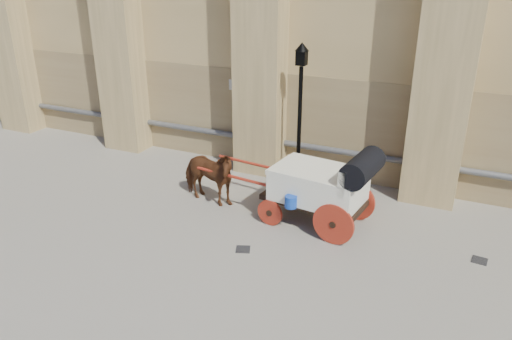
% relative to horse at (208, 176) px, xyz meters
% --- Properties ---
extents(ground, '(90.00, 90.00, 0.00)m').
position_rel_horse_xyz_m(ground, '(1.34, -0.97, -0.78)').
color(ground, slate).
rests_on(ground, ground).
extents(horse, '(1.96, 1.12, 1.56)m').
position_rel_horse_xyz_m(horse, '(0.00, 0.00, 0.00)').
color(horse, brown).
rests_on(horse, ground).
extents(carriage, '(4.77, 1.82, 2.04)m').
position_rel_horse_xyz_m(carriage, '(3.16, 0.11, 0.32)').
color(carriage, black).
rests_on(carriage, ground).
extents(street_lamp, '(0.38, 0.38, 4.06)m').
position_rel_horse_xyz_m(street_lamp, '(1.75, 2.18, 1.39)').
color(street_lamp, black).
rests_on(street_lamp, ground).
extents(drain_grate_near, '(0.41, 0.41, 0.01)m').
position_rel_horse_xyz_m(drain_grate_near, '(1.89, -1.75, -0.77)').
color(drain_grate_near, black).
rests_on(drain_grate_near, ground).
extents(drain_grate_far, '(0.35, 0.35, 0.01)m').
position_rel_horse_xyz_m(drain_grate_far, '(6.78, -0.00, -0.77)').
color(drain_grate_far, black).
rests_on(drain_grate_far, ground).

